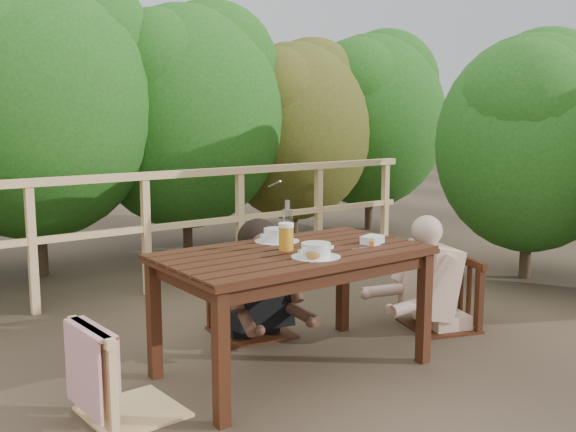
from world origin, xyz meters
TOP-DOWN VIEW (x-y plane):
  - ground at (0.00, 0.00)m, footprint 60.00×60.00m
  - table at (0.00, 0.00)m, footprint 1.51×0.85m
  - chair_left at (-0.98, 0.02)m, footprint 0.48×0.48m
  - chair_far at (0.15, 0.68)m, footprint 0.57×0.57m
  - chair_right at (1.28, 0.02)m, footprint 0.58×0.58m
  - woman at (0.15, 0.70)m, footprint 0.59×0.68m
  - diner_right at (1.31, 0.02)m, footprint 0.78×0.70m
  - railing at (0.00, 2.00)m, footprint 5.60×0.10m
  - hedge_row at (0.40, 3.20)m, footprint 6.60×1.60m
  - soup_near at (-0.00, -0.21)m, footprint 0.27×0.27m
  - soup_far at (0.08, 0.28)m, footprint 0.27×0.27m
  - bread_roll at (-0.03, -0.24)m, footprint 0.12×0.09m
  - beer_glass at (-0.03, 0.02)m, footprint 0.09×0.09m
  - bottle at (0.09, 0.18)m, footprint 0.07×0.07m
  - butter_tub at (0.49, -0.13)m, footprint 0.17×0.14m

SIDE VIEW (x-z plane):
  - ground at x=0.00m, z-range 0.00..0.00m
  - table at x=0.00m, z-range 0.00..0.70m
  - chair_right at x=1.28m, z-range 0.00..0.92m
  - chair_left at x=-0.98m, z-range 0.00..0.92m
  - chair_far at x=0.15m, z-range 0.00..1.00m
  - railing at x=0.00m, z-range 0.00..1.01m
  - woman at x=0.15m, z-range 0.00..1.23m
  - diner_right at x=1.31m, z-range 0.00..1.30m
  - butter_tub at x=0.49m, z-range 0.70..0.76m
  - bread_roll at x=-0.03m, z-range 0.70..0.77m
  - soup_near at x=0.00m, z-range 0.70..0.79m
  - soup_far at x=0.08m, z-range 0.70..0.79m
  - beer_glass at x=-0.03m, z-range 0.70..0.87m
  - bottle at x=0.09m, z-range 0.70..0.97m
  - hedge_row at x=0.40m, z-range 0.00..3.80m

